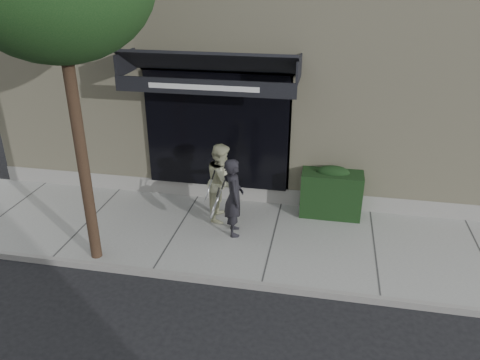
# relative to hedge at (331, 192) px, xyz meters

# --- Properties ---
(ground) EXTENTS (80.00, 80.00, 0.00)m
(ground) POSITION_rel_hedge_xyz_m (-1.10, -1.25, -0.66)
(ground) COLOR black
(ground) RESTS_ON ground
(sidewalk) EXTENTS (20.00, 3.00, 0.12)m
(sidewalk) POSITION_rel_hedge_xyz_m (-1.10, -1.25, -0.60)
(sidewalk) COLOR gray
(sidewalk) RESTS_ON ground
(curb) EXTENTS (20.00, 0.10, 0.14)m
(curb) POSITION_rel_hedge_xyz_m (-1.10, -2.80, -0.59)
(curb) COLOR gray
(curb) RESTS_ON ground
(building_facade) EXTENTS (14.30, 8.04, 5.64)m
(building_facade) POSITION_rel_hedge_xyz_m (-1.11, 3.71, 2.08)
(building_facade) COLOR beige
(building_facade) RESTS_ON ground
(hedge) EXTENTS (1.30, 0.70, 1.14)m
(hedge) POSITION_rel_hedge_xyz_m (0.00, 0.00, 0.00)
(hedge) COLOR black
(hedge) RESTS_ON sidewalk
(pedestrian_front) EXTENTS (0.72, 0.79, 1.64)m
(pedestrian_front) POSITION_rel_hedge_xyz_m (-1.92, -1.22, 0.28)
(pedestrian_front) COLOR black
(pedestrian_front) RESTS_ON sidewalk
(pedestrian_back) EXTENTS (0.66, 0.92, 1.69)m
(pedestrian_back) POSITION_rel_hedge_xyz_m (-2.29, -0.60, 0.31)
(pedestrian_back) COLOR beige
(pedestrian_back) RESTS_ON sidewalk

